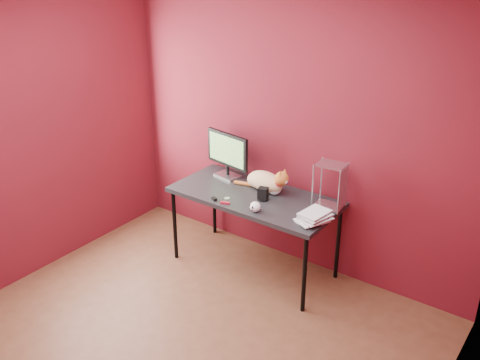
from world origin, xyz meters
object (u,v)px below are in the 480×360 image
Objects in this scene: skull_mug at (255,207)px; speaker at (263,194)px; monitor at (227,153)px; book_stack at (311,161)px; cat at (266,181)px; desk at (254,200)px.

skull_mug is 0.24m from speaker.
monitor reaches higher than skull_mug.
book_stack is at bearing -21.83° from speaker.
monitor reaches higher than cat.
desk is at bearing 150.02° from skull_mug.
skull_mug is at bearing -26.73° from monitor.
monitor reaches higher than desk.
desk is 2.99× the size of monitor.
monitor is 0.62m from speaker.
skull_mug is (0.16, -0.39, -0.05)m from cat.
monitor is at bearing 168.65° from skull_mug.
book_stack reaches higher than skull_mug.
book_stack is at bearing -8.92° from desk.
desk is at bearing 171.08° from book_stack.
monitor is 5.11× the size of skull_mug.
book_stack is (1.02, -0.28, 0.25)m from monitor.
speaker is at bearing -54.12° from cat.
skull_mug is at bearing -157.09° from book_stack.
desk is at bearing -14.31° from monitor.
book_stack is (0.59, -0.09, 0.54)m from desk.
book_stack is at bearing -12.20° from cat.
cat is at bearing 157.89° from book_stack.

